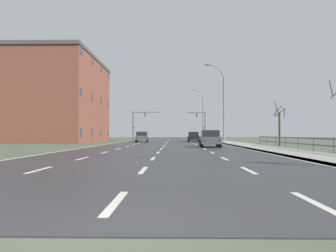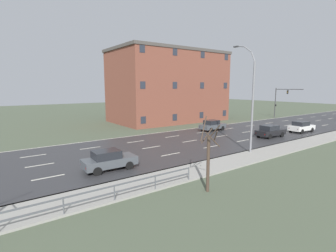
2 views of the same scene
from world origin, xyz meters
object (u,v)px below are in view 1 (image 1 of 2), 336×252
at_px(traffic_signal_left, 138,121).
at_px(car_near_left, 142,137).
at_px(street_lamp_midground, 223,105).
at_px(car_far_right, 210,139).
at_px(car_mid_centre, 194,137).
at_px(brick_building, 59,100).
at_px(traffic_signal_right, 202,121).
at_px(street_lamp_distant, 202,115).
at_px(car_far_left, 194,136).

xyz_separation_m(traffic_signal_left, car_near_left, (3.01, -22.69, -3.33)).
relative_size(traffic_signal_left, car_near_left, 1.49).
bearing_deg(car_near_left, street_lamp_midground, -31.83).
xyz_separation_m(traffic_signal_left, car_far_right, (11.19, -42.26, -3.33)).
bearing_deg(car_near_left, car_mid_centre, 14.69).
bearing_deg(brick_building, traffic_signal_right, 43.68).
bearing_deg(street_lamp_distant, car_far_right, -93.79).
bearing_deg(traffic_signal_right, street_lamp_distant, 84.24).
distance_m(traffic_signal_left, car_far_right, 43.84).
relative_size(street_lamp_distant, car_mid_centre, 2.72).
xyz_separation_m(street_lamp_distant, car_near_left, (-11.23, -26.52, -4.75)).
bearing_deg(car_near_left, brick_building, 171.33).
bearing_deg(traffic_signal_left, car_far_right, -75.17).
bearing_deg(car_mid_centre, car_far_left, 89.34).
distance_m(car_mid_centre, car_near_left, 8.27).
distance_m(street_lamp_midground, traffic_signal_left, 32.34).
xyz_separation_m(street_lamp_distant, car_mid_centre, (-3.33, -24.09, -4.75)).
relative_size(street_lamp_midground, street_lamp_distant, 0.92).
relative_size(street_lamp_distant, car_near_left, 2.73).
height_order(street_lamp_distant, traffic_signal_right, street_lamp_distant).
bearing_deg(traffic_signal_right, car_mid_centre, -98.06).
height_order(street_lamp_distant, traffic_signal_left, street_lamp_distant).
bearing_deg(brick_building, car_mid_centre, 2.71).
xyz_separation_m(traffic_signal_right, car_mid_centre, (-3.13, -22.12, -3.20)).
relative_size(traffic_signal_right, car_near_left, 1.49).
bearing_deg(street_lamp_distant, brick_building, -134.22).
bearing_deg(traffic_signal_right, street_lamp_midground, -89.63).
distance_m(traffic_signal_right, traffic_signal_left, 14.17).
bearing_deg(car_far_left, street_lamp_midground, -76.48).
height_order(street_lamp_midground, car_near_left, street_lamp_midground).
height_order(street_lamp_distant, car_near_left, street_lamp_distant).
height_order(traffic_signal_left, car_mid_centre, traffic_signal_left).
bearing_deg(traffic_signal_right, car_far_right, -93.71).
relative_size(car_mid_centre, brick_building, 0.20).
bearing_deg(car_mid_centre, street_lamp_distant, 85.05).
bearing_deg(brick_building, car_far_right, -44.53).
bearing_deg(traffic_signal_left, traffic_signal_right, 7.56).
height_order(street_lamp_distant, car_far_right, street_lamp_distant).
bearing_deg(traffic_signal_left, brick_building, -115.57).
bearing_deg(car_far_right, car_mid_centre, 92.07).
bearing_deg(traffic_signal_right, brick_building, -136.32).
bearing_deg(brick_building, car_near_left, -6.22).
bearing_deg(street_lamp_midground, brick_building, 162.36).
distance_m(traffic_signal_left, car_mid_centre, 23.24).
height_order(street_lamp_midground, brick_building, brick_building).
xyz_separation_m(street_lamp_midground, car_far_right, (-3.06, -13.24, -4.30)).
distance_m(car_far_left, car_far_right, 28.98).
xyz_separation_m(car_mid_centre, car_far_right, (0.28, -22.00, 0.00)).
bearing_deg(car_far_left, car_far_right, -87.23).
xyz_separation_m(street_lamp_midground, car_near_left, (-11.23, 6.32, -4.30)).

